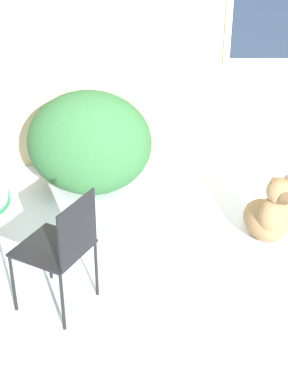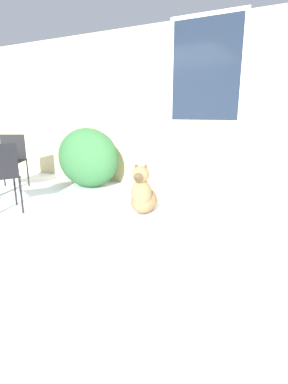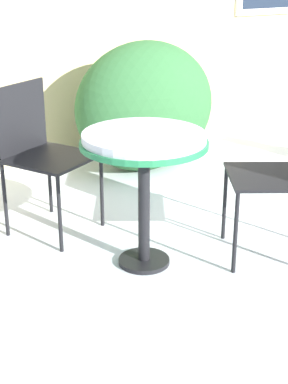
{
  "view_description": "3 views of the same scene",
  "coord_description": "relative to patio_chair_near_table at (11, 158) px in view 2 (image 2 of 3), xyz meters",
  "views": [
    {
      "loc": [
        -0.03,
        -3.54,
        2.89
      ],
      "look_at": [
        0.0,
        0.6,
        0.55
      ],
      "focal_mm": 55.0,
      "sensor_mm": 36.0,
      "label": 1
    },
    {
      "loc": [
        2.86,
        -2.6,
        1.3
      ],
      "look_at": [
        1.05,
        0.78,
        0.28
      ],
      "focal_mm": 28.0,
      "sensor_mm": 36.0,
      "label": 2
    },
    {
      "loc": [
        -2.81,
        -2.47,
        1.64
      ],
      "look_at": [
        -1.33,
        0.16,
        0.44
      ],
      "focal_mm": 55.0,
      "sensor_mm": 36.0,
      "label": 3
    }
  ],
  "objects": [
    {
      "name": "dog",
      "position": [
        2.72,
        -0.17,
        -0.29
      ],
      "size": [
        0.46,
        0.7,
        0.69
      ],
      "rotation": [
        0.0,
        0.0,
        0.26
      ],
      "color": "#937047",
      "rests_on": "ground_plane"
    },
    {
      "name": "ground_plane",
      "position": [
        1.65,
        -0.89,
        -0.54
      ],
      "size": [
        16.0,
        16.0,
        0.0
      ],
      "primitive_type": "plane",
      "color": "silver"
    },
    {
      "name": "house_wall",
      "position": [
        1.74,
        1.3,
        0.84
      ],
      "size": [
        8.0,
        0.1,
        2.73
      ],
      "color": "#D1BC84",
      "rests_on": "ground_plane"
    },
    {
      "name": "patio_chair_near_table",
      "position": [
        0.0,
        0.0,
        0.0
      ],
      "size": [
        0.64,
        0.64,
        0.94
      ],
      "rotation": [
        0.0,
        0.0,
        0.52
      ],
      "color": "black",
      "rests_on": "ground_plane"
    },
    {
      "name": "shrub_left",
      "position": [
        1.14,
        0.7,
        -0.01
      ],
      "size": [
        1.2,
        0.77,
        1.05
      ],
      "color": "#2D6033",
      "rests_on": "ground_plane"
    }
  ]
}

